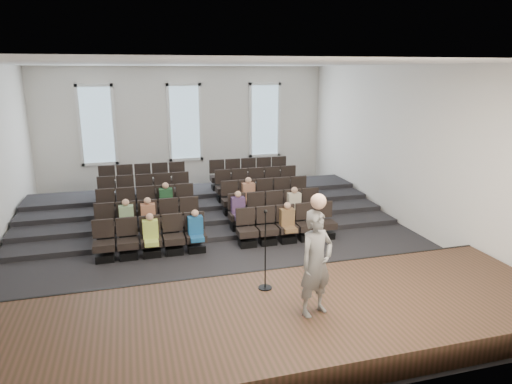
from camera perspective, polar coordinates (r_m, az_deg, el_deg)
The scene contains 13 objects.
ground at distance 13.46m, azimuth -4.76°, elevation -6.12°, with size 14.00×14.00×0.00m, color black.
ceiling at distance 12.56m, azimuth -5.27°, elevation 15.73°, with size 12.00×14.00×0.02m, color white.
wall_back at distance 19.64m, azimuth -8.88°, elevation 8.00°, with size 12.00×0.04×5.00m, color silver.
wall_front at distance 6.26m, azimuth 7.26°, elevation -7.09°, with size 12.00×0.04×5.00m, color silver.
wall_right at distance 15.07m, azimuth 18.20°, elevation 5.34°, with size 0.04×14.00×5.00m, color silver.
stage at distance 8.88m, azimuth 1.79°, elevation -16.12°, with size 11.80×3.60×0.50m, color #44281D.
stage_lip at distance 10.37m, azimuth -1.19°, elevation -11.25°, with size 11.80×0.06×0.52m, color black.
risers at distance 16.36m, azimuth -6.90°, elevation -1.59°, with size 11.80×4.80×0.60m.
seating_rows at distance 14.68m, azimuth -5.97°, elevation -1.53°, with size 6.80×4.70×1.67m.
windows at distance 19.55m, azimuth -8.88°, elevation 8.56°, with size 8.44×0.10×3.24m.
audience at distance 13.47m, azimuth -6.00°, elevation -2.47°, with size 5.45×2.64×1.10m.
speaker at distance 8.34m, azimuth 7.53°, elevation -8.83°, with size 0.72×0.47×1.97m, color slate.
mic_stand at distance 9.37m, azimuth 1.16°, elevation -9.19°, with size 0.28×0.28×1.69m.
Camera 1 is at (-2.31, -12.34, 4.84)m, focal length 32.00 mm.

